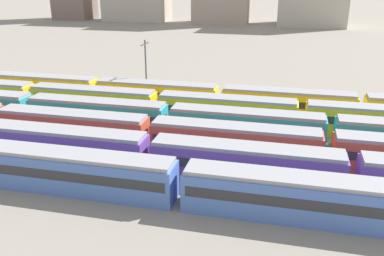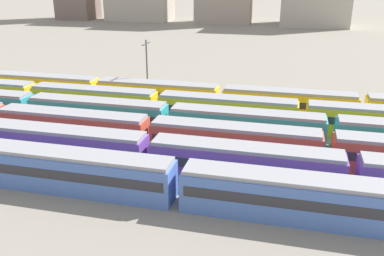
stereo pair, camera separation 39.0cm
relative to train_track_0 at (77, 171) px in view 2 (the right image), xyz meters
name	(u,v)px [view 2 (the right image)]	position (x,y,z in m)	size (l,w,h in m)	color
train_track_0	(77,171)	(0.00, 0.00, 0.00)	(55.80, 3.06, 3.75)	#4C70BC
train_track_1	(351,175)	(23.89, 5.20, 0.00)	(112.50, 3.06, 3.75)	#6B429E
train_track_2	(234,142)	(12.67, 10.40, 0.00)	(93.60, 3.06, 3.75)	#BC4C38
train_track_3	(331,133)	(22.73, 15.60, 0.00)	(112.50, 3.06, 3.75)	teal
train_track_4	(227,110)	(10.18, 20.80, 0.00)	(93.60, 3.06, 3.75)	yellow
train_track_5	(289,103)	(17.83, 26.00, 0.00)	(93.60, 3.06, 3.75)	yellow
catenary_pole_1	(147,67)	(-3.72, 29.14, 3.27)	(0.24, 3.20, 9.28)	#4C4C51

